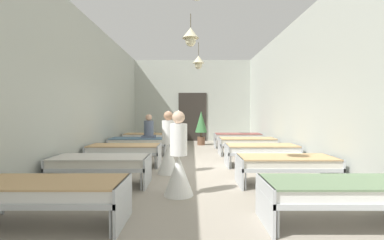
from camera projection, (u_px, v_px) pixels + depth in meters
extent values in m
cube|color=#9E9384|center=(192.00, 168.00, 7.29)|extent=(6.37, 13.36, 0.10)
cube|color=#B2B7AD|center=(192.00, 101.00, 13.70)|extent=(6.17, 0.20, 4.04)
cube|color=#B2B7AD|center=(80.00, 90.00, 7.22)|extent=(0.20, 12.76, 4.04)
cube|color=#B2B7AD|center=(304.00, 90.00, 7.23)|extent=(0.20, 12.76, 4.04)
cube|color=#2D2823|center=(192.00, 117.00, 13.60)|extent=(1.40, 0.06, 2.40)
cylinder|color=brown|center=(190.00, 20.00, 7.17)|extent=(0.02, 0.02, 0.35)
cone|color=beige|center=(190.00, 33.00, 7.18)|extent=(0.44, 0.44, 0.28)
sphere|color=beige|center=(190.00, 41.00, 7.19)|extent=(0.28, 0.28, 0.28)
cylinder|color=brown|center=(198.00, 49.00, 10.15)|extent=(0.02, 0.02, 0.48)
cone|color=beige|center=(198.00, 59.00, 10.16)|extent=(0.44, 0.44, 0.28)
sphere|color=beige|center=(198.00, 65.00, 10.16)|extent=(0.28, 0.28, 0.28)
cylinder|color=#B7BCC1|center=(2.00, 203.00, 3.83)|extent=(0.03, 0.03, 0.34)
cylinder|color=#B7BCC1|center=(109.00, 224.00, 3.12)|extent=(0.03, 0.03, 0.34)
cylinder|color=#B7BCC1|center=(125.00, 203.00, 3.84)|extent=(0.03, 0.03, 0.34)
cube|color=#B7BCC1|center=(50.00, 196.00, 3.47)|extent=(1.90, 0.84, 0.07)
cube|color=#B7BCC1|center=(123.00, 203.00, 3.48)|extent=(0.04, 0.84, 0.57)
cube|color=white|center=(50.00, 188.00, 3.47)|extent=(1.82, 0.78, 0.14)
cube|color=tan|center=(50.00, 182.00, 3.47)|extent=(1.86, 0.82, 0.02)
cylinder|color=#B7BCC1|center=(277.00, 223.00, 3.13)|extent=(0.03, 0.03, 0.34)
cylinder|color=#B7BCC1|center=(261.00, 202.00, 3.84)|extent=(0.03, 0.03, 0.34)
cylinder|color=#B7BCC1|center=(384.00, 202.00, 3.85)|extent=(0.03, 0.03, 0.34)
cube|color=#B7BCC1|center=(336.00, 196.00, 3.48)|extent=(1.90, 0.84, 0.07)
cube|color=#B7BCC1|center=(264.00, 203.00, 3.48)|extent=(0.04, 0.84, 0.57)
cube|color=white|center=(336.00, 188.00, 3.48)|extent=(1.82, 0.78, 0.14)
cube|color=slate|center=(337.00, 181.00, 3.48)|extent=(1.86, 0.82, 0.02)
cylinder|color=#B7BCC1|center=(46.00, 181.00, 5.01)|extent=(0.03, 0.03, 0.34)
cylinder|color=#B7BCC1|center=(64.00, 173.00, 5.73)|extent=(0.03, 0.03, 0.34)
cylinder|color=#B7BCC1|center=(140.00, 181.00, 5.02)|extent=(0.03, 0.03, 0.34)
cylinder|color=#B7BCC1|center=(147.00, 173.00, 5.74)|extent=(0.03, 0.03, 0.34)
cube|color=#B7BCC1|center=(100.00, 166.00, 5.37)|extent=(1.90, 0.84, 0.07)
cube|color=#B7BCC1|center=(53.00, 171.00, 5.37)|extent=(0.04, 0.84, 0.57)
cube|color=#B7BCC1|center=(147.00, 171.00, 5.38)|extent=(0.04, 0.84, 0.57)
cube|color=silver|center=(100.00, 161.00, 5.37)|extent=(1.82, 0.78, 0.14)
cube|color=beige|center=(100.00, 157.00, 5.36)|extent=(1.86, 0.82, 0.02)
cylinder|color=#B7BCC1|center=(245.00, 181.00, 5.02)|extent=(0.03, 0.03, 0.34)
cylinder|color=#B7BCC1|center=(238.00, 172.00, 5.74)|extent=(0.03, 0.03, 0.34)
cylinder|color=#B7BCC1|center=(339.00, 181.00, 5.03)|extent=(0.03, 0.03, 0.34)
cylinder|color=#B7BCC1|center=(320.00, 172.00, 5.75)|extent=(0.03, 0.03, 0.34)
cube|color=#B7BCC1|center=(285.00, 166.00, 5.38)|extent=(1.90, 0.84, 0.07)
cube|color=#B7BCC1|center=(238.00, 171.00, 5.38)|extent=(0.04, 0.84, 0.57)
cube|color=#B7BCC1|center=(332.00, 171.00, 5.39)|extent=(0.04, 0.84, 0.57)
cube|color=silver|center=(285.00, 161.00, 5.38)|extent=(1.82, 0.78, 0.14)
cube|color=tan|center=(285.00, 157.00, 5.37)|extent=(1.86, 0.82, 0.02)
cylinder|color=#B7BCC1|center=(86.00, 162.00, 6.91)|extent=(0.03, 0.03, 0.34)
cylinder|color=#B7BCC1|center=(96.00, 157.00, 7.63)|extent=(0.03, 0.03, 0.34)
cylinder|color=#B7BCC1|center=(154.00, 162.00, 6.92)|extent=(0.03, 0.03, 0.34)
cylinder|color=#B7BCC1|center=(158.00, 157.00, 7.64)|extent=(0.03, 0.03, 0.34)
cube|color=#B7BCC1|center=(124.00, 152.00, 7.27)|extent=(1.90, 0.84, 0.07)
cube|color=#B7BCC1|center=(89.00, 155.00, 7.27)|extent=(0.04, 0.84, 0.57)
cube|color=#B7BCC1|center=(158.00, 155.00, 7.27)|extent=(0.04, 0.84, 0.57)
cube|color=white|center=(124.00, 148.00, 7.27)|extent=(1.82, 0.78, 0.14)
cube|color=tan|center=(124.00, 145.00, 7.26)|extent=(1.86, 0.82, 0.02)
cylinder|color=#B7BCC1|center=(230.00, 162.00, 6.92)|extent=(0.03, 0.03, 0.34)
cylinder|color=#B7BCC1|center=(226.00, 157.00, 7.64)|extent=(0.03, 0.03, 0.34)
cylinder|color=#B7BCC1|center=(298.00, 162.00, 6.93)|extent=(0.03, 0.03, 0.34)
cylinder|color=#B7BCC1|center=(288.00, 157.00, 7.65)|extent=(0.03, 0.03, 0.34)
cube|color=#B7BCC1|center=(261.00, 152.00, 7.28)|extent=(1.90, 0.84, 0.07)
cube|color=#B7BCC1|center=(226.00, 155.00, 7.28)|extent=(0.04, 0.84, 0.57)
cube|color=#B7BCC1|center=(295.00, 155.00, 7.28)|extent=(0.04, 0.84, 0.57)
cube|color=white|center=(261.00, 148.00, 7.28)|extent=(1.82, 0.78, 0.14)
cube|color=tan|center=(261.00, 145.00, 7.27)|extent=(1.86, 0.82, 0.02)
cylinder|color=#B7BCC1|center=(109.00, 151.00, 8.81)|extent=(0.03, 0.03, 0.34)
cylinder|color=#B7BCC1|center=(115.00, 148.00, 9.53)|extent=(0.03, 0.03, 0.34)
cylinder|color=#B7BCC1|center=(162.00, 151.00, 8.82)|extent=(0.03, 0.03, 0.34)
cylinder|color=#B7BCC1|center=(164.00, 148.00, 9.54)|extent=(0.03, 0.03, 0.34)
cube|color=#B7BCC1|center=(138.00, 144.00, 9.17)|extent=(1.90, 0.84, 0.07)
cube|color=#B7BCC1|center=(110.00, 146.00, 9.17)|extent=(0.04, 0.84, 0.57)
cube|color=#B7BCC1|center=(165.00, 146.00, 9.17)|extent=(0.04, 0.84, 0.57)
cube|color=silver|center=(138.00, 141.00, 9.17)|extent=(1.82, 0.78, 0.14)
cube|color=slate|center=(138.00, 138.00, 9.16)|extent=(1.86, 0.82, 0.02)
cylinder|color=#B7BCC1|center=(222.00, 151.00, 8.82)|extent=(0.03, 0.03, 0.34)
cylinder|color=#B7BCC1|center=(219.00, 148.00, 9.54)|extent=(0.03, 0.03, 0.34)
cylinder|color=#B7BCC1|center=(275.00, 151.00, 8.83)|extent=(0.03, 0.03, 0.34)
cylinder|color=#B7BCC1|center=(269.00, 148.00, 9.55)|extent=(0.03, 0.03, 0.34)
cube|color=#B7BCC1|center=(246.00, 144.00, 9.18)|extent=(1.90, 0.84, 0.07)
cube|color=#B7BCC1|center=(219.00, 146.00, 9.18)|extent=(0.04, 0.84, 0.57)
cube|color=#B7BCC1|center=(274.00, 146.00, 9.18)|extent=(0.04, 0.84, 0.57)
cube|color=silver|center=(246.00, 141.00, 9.18)|extent=(1.82, 0.78, 0.14)
cube|color=tan|center=(246.00, 138.00, 9.17)|extent=(1.86, 0.82, 0.02)
cylinder|color=#B7BCC1|center=(123.00, 144.00, 10.71)|extent=(0.03, 0.03, 0.34)
cylinder|color=#B7BCC1|center=(128.00, 142.00, 11.43)|extent=(0.03, 0.03, 0.34)
cylinder|color=#B7BCC1|center=(167.00, 144.00, 10.72)|extent=(0.03, 0.03, 0.34)
cylinder|color=#B7BCC1|center=(169.00, 142.00, 11.44)|extent=(0.03, 0.03, 0.34)
cube|color=#B7BCC1|center=(147.00, 138.00, 11.07)|extent=(1.90, 0.84, 0.07)
cube|color=#B7BCC1|center=(124.00, 140.00, 11.07)|extent=(0.04, 0.84, 0.57)
cube|color=#B7BCC1|center=(170.00, 140.00, 11.07)|extent=(0.04, 0.84, 0.57)
cube|color=white|center=(147.00, 136.00, 11.06)|extent=(1.82, 0.78, 0.14)
cube|color=tan|center=(147.00, 134.00, 11.06)|extent=(1.86, 0.82, 0.02)
cylinder|color=#B7BCC1|center=(216.00, 144.00, 10.72)|extent=(0.03, 0.03, 0.34)
cylinder|color=#B7BCC1|center=(215.00, 142.00, 11.44)|extent=(0.03, 0.03, 0.34)
cylinder|color=#B7BCC1|center=(260.00, 144.00, 10.73)|extent=(0.03, 0.03, 0.34)
cylinder|color=#B7BCC1|center=(256.00, 142.00, 11.45)|extent=(0.03, 0.03, 0.34)
cube|color=#B7BCC1|center=(237.00, 138.00, 11.08)|extent=(1.90, 0.84, 0.07)
cube|color=#B7BCC1|center=(214.00, 140.00, 11.08)|extent=(0.04, 0.84, 0.57)
cube|color=#B7BCC1|center=(260.00, 140.00, 11.08)|extent=(0.04, 0.84, 0.57)
cube|color=white|center=(237.00, 136.00, 11.07)|extent=(1.82, 0.78, 0.14)
cube|color=#8C4C47|center=(237.00, 134.00, 11.07)|extent=(1.86, 0.82, 0.02)
cone|color=white|center=(168.00, 159.00, 6.41)|extent=(0.52, 0.52, 0.70)
cylinder|color=white|center=(168.00, 132.00, 6.39)|extent=(0.30, 0.30, 0.55)
sphere|color=#A87A5B|center=(168.00, 116.00, 6.38)|extent=(0.22, 0.22, 0.22)
cone|color=white|center=(168.00, 113.00, 6.37)|extent=(0.18, 0.18, 0.10)
cone|color=white|center=(178.00, 175.00, 4.72)|extent=(0.52, 0.52, 0.70)
cylinder|color=white|center=(178.00, 139.00, 4.71)|extent=(0.30, 0.30, 0.55)
sphere|color=beige|center=(178.00, 117.00, 4.69)|extent=(0.22, 0.22, 0.22)
cone|color=white|center=(178.00, 113.00, 4.69)|extent=(0.18, 0.18, 0.10)
cylinder|color=#515B70|center=(148.00, 129.00, 9.17)|extent=(0.32, 0.32, 0.58)
cube|color=#515B70|center=(148.00, 137.00, 9.17)|extent=(0.44, 0.44, 0.08)
sphere|color=tan|center=(148.00, 117.00, 9.15)|extent=(0.22, 0.22, 0.22)
cylinder|color=brown|center=(200.00, 141.00, 11.90)|extent=(0.33, 0.33, 0.36)
cylinder|color=brown|center=(200.00, 135.00, 11.89)|extent=(0.06, 0.06, 0.20)
cone|color=#3D7A42|center=(200.00, 122.00, 11.88)|extent=(0.52, 0.52, 0.94)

